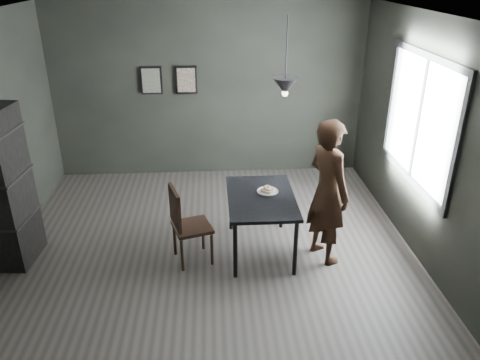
{
  "coord_description": "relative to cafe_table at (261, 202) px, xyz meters",
  "views": [
    {
      "loc": [
        0.03,
        -4.95,
        3.27
      ],
      "look_at": [
        0.35,
        0.05,
        0.95
      ],
      "focal_mm": 35.0,
      "sensor_mm": 36.0,
      "label": 1
    }
  ],
  "objects": [
    {
      "name": "ground",
      "position": [
        -0.6,
        0.0,
        -0.67
      ],
      "size": [
        5.0,
        5.0,
        0.0
      ],
      "primitive_type": "plane",
      "color": "#34302D",
      "rests_on": "ground"
    },
    {
      "name": "back_wall",
      "position": [
        -0.6,
        2.5,
        0.73
      ],
      "size": [
        5.0,
        0.1,
        2.8
      ],
      "primitive_type": "cube",
      "color": "black",
      "rests_on": "ground"
    },
    {
      "name": "ceiling",
      "position": [
        -0.6,
        0.0,
        2.13
      ],
      "size": [
        5.0,
        5.0,
        0.02
      ],
      "color": "silver",
      "rests_on": "ground"
    },
    {
      "name": "window_assembly",
      "position": [
        1.87,
        0.2,
        0.93
      ],
      "size": [
        0.04,
        1.96,
        1.56
      ],
      "color": "white",
      "rests_on": "ground"
    },
    {
      "name": "cafe_table",
      "position": [
        0.0,
        0.0,
        0.0
      ],
      "size": [
        0.8,
        1.2,
        0.75
      ],
      "color": "black",
      "rests_on": "ground"
    },
    {
      "name": "white_plate",
      "position": [
        0.09,
        0.11,
        0.08
      ],
      "size": [
        0.23,
        0.23,
        0.01
      ],
      "primitive_type": "cylinder",
      "color": "white",
      "rests_on": "cafe_table"
    },
    {
      "name": "donut_pile",
      "position": [
        0.09,
        0.11,
        0.11
      ],
      "size": [
        0.18,
        0.18,
        0.07
      ],
      "rotation": [
        0.0,
        0.0,
        0.0
      ],
      "color": "beige",
      "rests_on": "white_plate"
    },
    {
      "name": "woman",
      "position": [
        0.75,
        -0.18,
        0.21
      ],
      "size": [
        0.65,
        0.76,
        1.76
      ],
      "primitive_type": "imported",
      "rotation": [
        0.0,
        0.0,
        2.0
      ],
      "color": "black",
      "rests_on": "ground"
    },
    {
      "name": "wood_chair",
      "position": [
        -0.91,
        -0.18,
        -0.12
      ],
      "size": [
        0.53,
        0.53,
        0.97
      ],
      "rotation": [
        0.0,
        0.0,
        0.3
      ],
      "color": "black",
      "rests_on": "ground"
    },
    {
      "name": "shelf_unit",
      "position": [
        -2.92,
        0.0,
        0.27
      ],
      "size": [
        0.41,
        0.66,
        1.89
      ],
      "primitive_type": "cube",
      "rotation": [
        0.0,
        0.0,
        -0.09
      ],
      "color": "black",
      "rests_on": "ground"
    },
    {
      "name": "pendant_lamp",
      "position": [
        0.25,
        0.1,
        1.38
      ],
      "size": [
        0.28,
        0.28,
        0.86
      ],
      "color": "black",
      "rests_on": "ground"
    },
    {
      "name": "framed_print_left",
      "position": [
        -1.5,
        2.47,
        0.93
      ],
      "size": [
        0.34,
        0.04,
        0.44
      ],
      "color": "black",
      "rests_on": "ground"
    },
    {
      "name": "framed_print_right",
      "position": [
        -0.95,
        2.47,
        0.93
      ],
      "size": [
        0.34,
        0.04,
        0.44
      ],
      "color": "black",
      "rests_on": "ground"
    }
  ]
}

